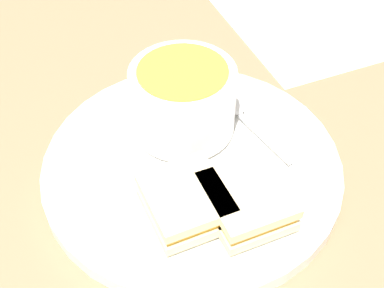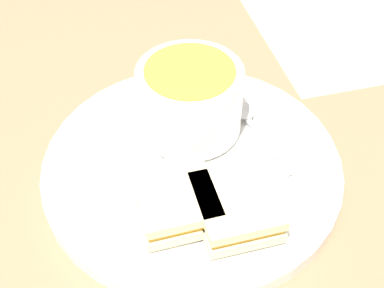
{
  "view_description": "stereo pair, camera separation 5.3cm",
  "coord_description": "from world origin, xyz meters",
  "px_view_note": "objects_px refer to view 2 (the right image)",
  "views": [
    {
      "loc": [
        -0.35,
        0.13,
        0.42
      ],
      "look_at": [
        0.0,
        0.0,
        0.04
      ],
      "focal_mm": 50.0,
      "sensor_mm": 36.0,
      "label": 1
    },
    {
      "loc": [
        -0.36,
        0.08,
        0.42
      ],
      "look_at": [
        0.0,
        0.0,
        0.04
      ],
      "focal_mm": 50.0,
      "sensor_mm": 36.0,
      "label": 2
    }
  ],
  "objects_px": {
    "soup_bowl": "(190,99)",
    "sandwich_half_far": "(236,207)",
    "sandwich_half_near": "(175,200)",
    "spoon": "(246,115)"
  },
  "relations": [
    {
      "from": "soup_bowl",
      "to": "spoon",
      "type": "relative_size",
      "value": 0.94
    },
    {
      "from": "sandwich_half_near",
      "to": "sandwich_half_far",
      "type": "bearing_deg",
      "value": -110.35
    },
    {
      "from": "soup_bowl",
      "to": "sandwich_half_far",
      "type": "xyz_separation_m",
      "value": [
        -0.13,
        -0.01,
        -0.02
      ]
    },
    {
      "from": "sandwich_half_near",
      "to": "soup_bowl",
      "type": "bearing_deg",
      "value": -18.77
    },
    {
      "from": "sandwich_half_near",
      "to": "spoon",
      "type": "bearing_deg",
      "value": -42.54
    },
    {
      "from": "soup_bowl",
      "to": "sandwich_half_far",
      "type": "height_order",
      "value": "soup_bowl"
    },
    {
      "from": "soup_bowl",
      "to": "sandwich_half_far",
      "type": "relative_size",
      "value": 1.35
    },
    {
      "from": "soup_bowl",
      "to": "sandwich_half_far",
      "type": "bearing_deg",
      "value": -173.4
    },
    {
      "from": "sandwich_half_near",
      "to": "sandwich_half_far",
      "type": "relative_size",
      "value": 1.01
    },
    {
      "from": "spoon",
      "to": "sandwich_half_near",
      "type": "xyz_separation_m",
      "value": [
        -0.11,
        0.1,
        0.01
      ]
    }
  ]
}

